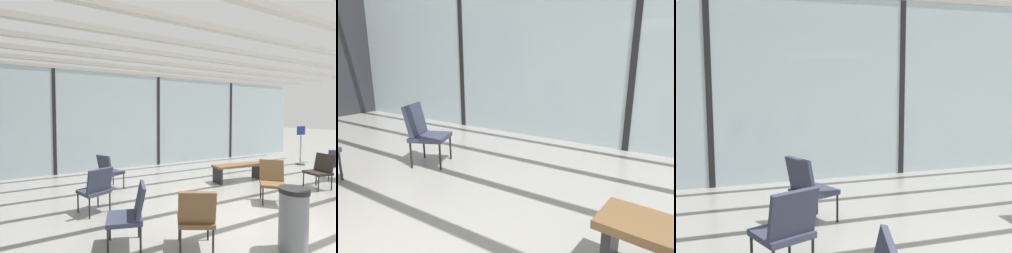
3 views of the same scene
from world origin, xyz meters
TOP-DOWN VIEW (x-y plane):
  - glass_curtain_wall at (0.00, 5.20)m, footprint 14.00×0.08m
  - window_mullion_0 at (-3.50, 5.20)m, footprint 0.10×0.12m
  - window_mullion_1 at (0.00, 5.20)m, footprint 0.10×0.12m
  - parked_airplane at (-1.50, 9.38)m, footprint 11.12×3.66m
  - lounge_chair_6 at (-2.34, 2.98)m, footprint 0.68×0.65m

SIDE VIEW (x-z plane):
  - lounge_chair_6 at x=-2.34m, z-range 0.06..0.93m
  - glass_curtain_wall at x=0.00m, z-range 0.00..3.27m
  - window_mullion_0 at x=-3.50m, z-range 0.00..3.27m
  - window_mullion_1 at x=0.00m, z-range 0.00..3.27m
  - parked_airplane at x=-1.50m, z-range 0.00..3.66m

